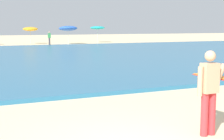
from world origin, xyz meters
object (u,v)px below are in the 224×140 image
(beach_umbrella_5, at_px, (97,28))
(beachgoer_near_row_left, at_px, (49,38))
(surfer_with_board, at_px, (217,85))
(beach_umbrella_3, at_px, (30,29))
(beach_umbrella_4, at_px, (68,28))

(beach_umbrella_5, bearing_deg, beachgoer_near_row_left, -155.65)
(surfer_with_board, relative_size, beachgoer_near_row_left, 1.48)
(surfer_with_board, relative_size, beach_umbrella_3, 1.10)
(beachgoer_near_row_left, bearing_deg, beach_umbrella_3, 116.24)
(beach_umbrella_3, height_order, beachgoer_near_row_left, beach_umbrella_3)
(beach_umbrella_3, height_order, beach_umbrella_4, beach_umbrella_4)
(beach_umbrella_4, distance_m, beach_umbrella_5, 5.36)
(surfer_with_board, xyz_separation_m, beach_umbrella_3, (3.54, 37.27, 0.83))
(beach_umbrella_4, relative_size, beachgoer_near_row_left, 1.46)
(beach_umbrella_3, bearing_deg, surfer_with_board, -95.42)
(beach_umbrella_4, bearing_deg, beach_umbrella_3, 152.71)
(beach_umbrella_3, relative_size, beach_umbrella_4, 0.92)
(beach_umbrella_4, distance_m, beachgoer_near_row_left, 2.99)
(beach_umbrella_4, relative_size, beach_umbrella_5, 1.04)
(surfer_with_board, relative_size, beach_umbrella_5, 1.06)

